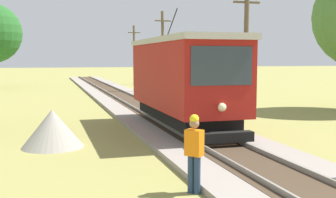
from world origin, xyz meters
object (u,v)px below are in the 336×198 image
utility_pole_near_tram (246,51)px  utility_pole_far (134,54)px  red_tram (183,78)px  utility_pole_mid (163,51)px  gravel_pile (52,128)px  track_worker (194,150)px

utility_pole_near_tram → utility_pole_far: (0.00, 27.83, 0.05)m
red_tram → utility_pole_near_tram: bearing=34.0°
utility_pole_mid → utility_pole_far: utility_pole_mid is taller
gravel_pile → track_worker: track_worker is taller
utility_pole_near_tram → gravel_pile: bearing=-153.9°
utility_pole_far → track_worker: size_ratio=3.71×
utility_pole_near_tram → utility_pole_far: size_ratio=0.99×
utility_pole_far → gravel_pile: (-9.42, -32.45, -2.76)m
utility_pole_far → gravel_pile: bearing=-106.2°
utility_pole_near_tram → track_worker: size_ratio=3.66×
gravel_pile → track_worker: (2.96, -5.97, 0.34)m
utility_pole_near_tram → gravel_pile: (-9.42, -4.62, -2.71)m
utility_pole_near_tram → track_worker: (-6.46, -10.59, -2.37)m
utility_pole_far → red_tram: bearing=-97.8°
red_tram → utility_pole_near_tram: (4.19, 2.83, 1.16)m
red_tram → gravel_pile: (-5.23, -1.79, -1.55)m
track_worker → utility_pole_mid: bearing=36.0°
utility_pole_mid → track_worker: bearing=-103.9°
red_tram → utility_pole_near_tram: size_ratio=1.31×
utility_pole_near_tram → utility_pole_far: bearing=90.0°
utility_pole_far → track_worker: bearing=-99.5°
utility_pole_near_tram → red_tram: bearing=-146.0°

